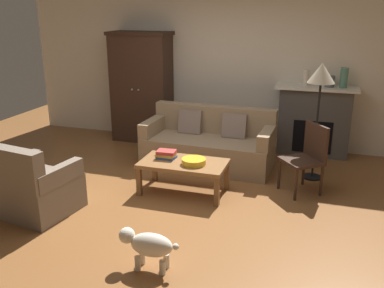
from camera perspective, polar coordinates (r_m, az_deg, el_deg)
name	(u,v)px	position (r m, az deg, el deg)	size (l,w,h in m)	color
ground_plane	(175,199)	(5.37, -2.32, -7.46)	(9.60, 9.60, 0.00)	brown
back_wall	(224,62)	(7.35, 4.39, 10.90)	(7.20, 0.10, 2.80)	silver
fireplace	(314,120)	(7.07, 16.08, 3.08)	(1.26, 0.48, 1.12)	#4C4947
armoire	(142,87)	(7.56, -6.76, 7.61)	(1.06, 0.57, 1.90)	#382319
couch	(209,145)	(6.40, 2.30, -0.12)	(1.95, 0.91, 0.86)	#937A5B
coffee_table	(183,166)	(5.43, -1.15, -2.94)	(1.10, 0.60, 0.42)	olive
fruit_bowl	(194,161)	(5.32, 0.24, -2.35)	(0.31, 0.31, 0.07)	gold
book_stack	(166,154)	(5.53, -3.49, -1.40)	(0.26, 0.19, 0.11)	#38569E
mantel_vase_cream	(306,78)	(6.92, 15.06, 8.59)	(0.09, 0.09, 0.25)	beige
mantel_vase_slate	(330,81)	(6.92, 18.03, 8.02)	(0.15, 0.15, 0.18)	#565B66
mantel_vase_jade	(344,78)	(6.91, 19.75, 8.38)	(0.12, 0.12, 0.31)	slate
armchair_near_left	(35,188)	(5.22, -20.32, -5.63)	(0.88, 0.87, 0.88)	#756656
side_chair_wooden	(308,154)	(5.61, 15.29, -1.33)	(0.62, 0.62, 0.90)	#382319
floor_lamp	(321,80)	(5.88, 16.96, 8.24)	(0.36, 0.36, 1.61)	black
dog	(148,245)	(3.99, -5.92, -13.33)	(0.57, 0.21, 0.39)	beige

